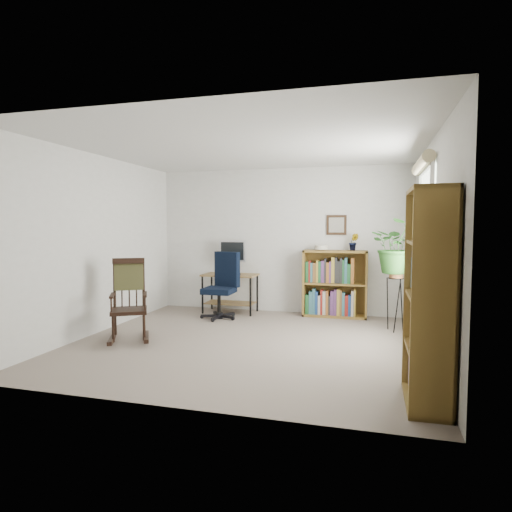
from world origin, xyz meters
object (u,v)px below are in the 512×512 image
(office_chair, at_px, (219,285))
(rocking_chair, at_px, (129,299))
(low_bookshelf, at_px, (335,284))
(tall_bookshelf, at_px, (428,297))
(desk, at_px, (230,293))

(office_chair, height_order, rocking_chair, office_chair)
(low_bookshelf, relative_size, tall_bookshelf, 0.61)
(office_chair, relative_size, low_bookshelf, 0.99)
(tall_bookshelf, bearing_deg, office_chair, 136.74)
(desk, height_order, tall_bookshelf, tall_bookshelf)
(desk, distance_m, tall_bookshelf, 4.14)
(office_chair, distance_m, low_bookshelf, 1.84)
(rocking_chair, bearing_deg, tall_bookshelf, -46.78)
(low_bookshelf, height_order, tall_bookshelf, tall_bookshelf)
(desk, relative_size, tall_bookshelf, 0.51)
(tall_bookshelf, bearing_deg, low_bookshelf, 107.46)
(rocking_chair, bearing_deg, low_bookshelf, 12.42)
(desk, bearing_deg, rocking_chair, -108.29)
(office_chair, xyz_separation_m, tall_bookshelf, (2.74, -2.58, 0.35))
(desk, relative_size, low_bookshelf, 0.84)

